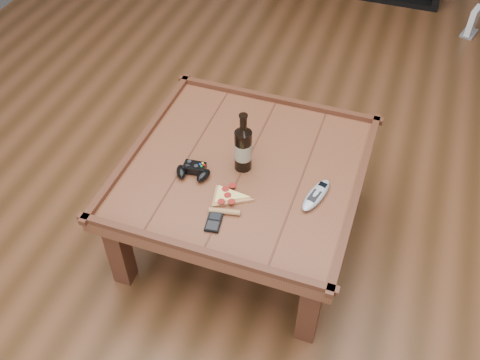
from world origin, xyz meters
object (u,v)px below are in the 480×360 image
(beer_bottle, at_px, (243,147))
(smartphone, at_px, (214,221))
(coffee_table, at_px, (244,176))
(remote_control, at_px, (316,195))
(pizza_slice, at_px, (227,199))
(game_controller, at_px, (193,171))
(game_console, at_px, (473,22))

(beer_bottle, height_order, smartphone, beer_bottle)
(coffee_table, bearing_deg, remote_control, -12.19)
(coffee_table, distance_m, pizza_slice, 0.21)
(smartphone, xyz_separation_m, remote_control, (0.34, 0.26, 0.01))
(coffee_table, xyz_separation_m, smartphone, (-0.01, -0.33, 0.07))
(game_controller, xyz_separation_m, remote_control, (0.52, 0.04, -0.01))
(coffee_table, height_order, game_console, coffee_table)
(coffee_table, relative_size, smartphone, 9.29)
(game_controller, relative_size, game_console, 0.81)
(remote_control, relative_size, game_console, 1.04)
(pizza_slice, relative_size, game_console, 1.22)
(game_controller, bearing_deg, remote_control, -1.38)
(game_controller, relative_size, pizza_slice, 0.66)
(pizza_slice, relative_size, smartphone, 2.23)
(game_controller, bearing_deg, game_console, 58.57)
(pizza_slice, distance_m, game_console, 2.69)
(coffee_table, distance_m, smartphone, 0.34)
(coffee_table, distance_m, game_console, 2.49)
(smartphone, bearing_deg, game_controller, 121.11)
(beer_bottle, height_order, remote_control, beer_bottle)
(coffee_table, xyz_separation_m, pizza_slice, (-0.00, -0.20, 0.07))
(coffee_table, xyz_separation_m, beer_bottle, (-0.00, -0.00, 0.17))
(beer_bottle, relative_size, smartphone, 2.57)
(coffee_table, height_order, game_controller, game_controller)
(smartphone, relative_size, game_console, 0.55)
(remote_control, bearing_deg, smartphone, -128.47)
(game_controller, height_order, pizza_slice, game_controller)
(beer_bottle, relative_size, game_console, 1.41)
(game_controller, bearing_deg, smartphone, -56.77)
(remote_control, distance_m, game_console, 2.46)
(remote_control, bearing_deg, game_controller, -160.90)
(game_console, bearing_deg, smartphone, -94.45)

